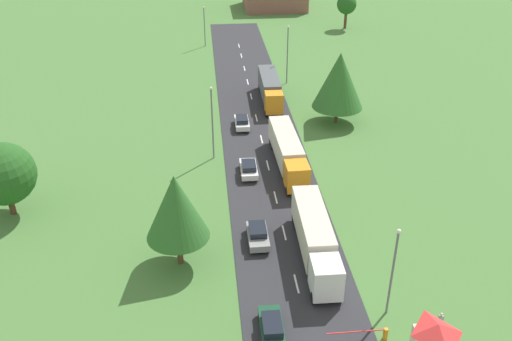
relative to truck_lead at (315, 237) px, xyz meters
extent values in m
cube|color=#2B2B30|center=(-2.16, 10.69, -2.17)|extent=(10.00, 140.00, 0.06)
cube|color=white|center=(-2.16, -3.48, -2.14)|extent=(0.16, 2.40, 0.01)
cube|color=white|center=(-2.16, 3.85, -2.14)|extent=(0.16, 2.40, 0.01)
cube|color=white|center=(-2.16, 10.21, -2.14)|extent=(0.16, 2.40, 0.01)
cube|color=white|center=(-2.16, 17.23, -2.14)|extent=(0.16, 2.40, 0.01)
cube|color=white|center=(-2.16, 24.18, -2.14)|extent=(0.16, 2.40, 0.01)
cube|color=white|center=(-2.16, 30.82, -2.14)|extent=(0.16, 2.40, 0.01)
cube|color=white|center=(-2.16, 38.73, -2.14)|extent=(0.16, 2.40, 0.01)
cube|color=white|center=(-2.16, 44.94, -2.14)|extent=(0.16, 2.40, 0.01)
cube|color=white|center=(-2.16, 51.45, -2.14)|extent=(0.16, 2.40, 0.01)
cube|color=white|center=(-2.16, 58.44, -2.14)|extent=(0.16, 2.40, 0.01)
cube|color=white|center=(-2.16, 64.59, -2.14)|extent=(0.16, 2.40, 0.01)
cube|color=white|center=(-0.09, -5.16, -0.19)|extent=(2.49, 2.84, 2.91)
cube|color=black|center=(-0.12, -6.50, 0.33)|extent=(2.10, 0.14, 1.28)
cube|color=beige|center=(0.02, 1.39, 0.14)|extent=(2.67, 9.64, 2.97)
cube|color=black|center=(0.02, 1.39, -1.54)|extent=(1.06, 9.13, 0.24)
cylinder|color=black|center=(0.94, -5.88, -1.64)|extent=(0.37, 1.01, 1.00)
cylinder|color=black|center=(-1.16, -5.84, -1.64)|extent=(0.37, 1.01, 1.00)
cylinder|color=black|center=(1.13, 4.24, -1.64)|extent=(0.37, 1.01, 1.00)
cylinder|color=black|center=(-0.97, 4.28, -1.64)|extent=(0.37, 1.01, 1.00)
cylinder|color=black|center=(1.15, 5.39, -1.64)|extent=(0.37, 1.01, 1.00)
cylinder|color=black|center=(-0.95, 5.43, -1.64)|extent=(0.37, 1.01, 1.00)
cube|color=orange|center=(0.21, 11.20, -0.23)|extent=(2.52, 2.76, 2.82)
cube|color=black|center=(0.25, 9.91, 0.27)|extent=(2.10, 0.16, 1.24)
cube|color=beige|center=(0.01, 18.12, 0.03)|extent=(2.80, 10.51, 2.74)
cube|color=black|center=(0.01, 18.12, -1.54)|extent=(1.18, 9.95, 0.24)
cylinder|color=black|center=(1.28, 10.56, -1.64)|extent=(0.38, 1.01, 1.00)
cylinder|color=black|center=(-0.82, 10.50, -1.64)|extent=(0.38, 1.01, 1.00)
cylinder|color=black|center=(0.97, 21.28, -1.64)|extent=(0.38, 1.01, 1.00)
cylinder|color=black|center=(-1.13, 21.22, -1.64)|extent=(0.38, 1.01, 1.00)
cylinder|color=black|center=(0.94, 22.54, -1.64)|extent=(0.38, 1.01, 1.00)
cylinder|color=black|center=(-1.16, 22.48, -1.64)|extent=(0.38, 1.01, 1.00)
cube|color=orange|center=(0.34, 31.55, -0.24)|extent=(2.47, 2.25, 2.80)
cube|color=black|center=(0.32, 30.51, 0.26)|extent=(2.10, 0.13, 1.23)
cube|color=#4C5156|center=(0.43, 37.78, 0.06)|extent=(2.65, 9.59, 2.80)
cube|color=black|center=(0.43, 37.78, -1.54)|extent=(1.04, 9.08, 0.24)
cylinder|color=black|center=(1.38, 30.98, -1.64)|extent=(0.37, 1.01, 1.00)
cylinder|color=black|center=(-0.72, 31.01, -1.64)|extent=(0.37, 1.01, 1.00)
cylinder|color=black|center=(1.53, 40.63, -1.64)|extent=(0.37, 1.01, 1.00)
cylinder|color=black|center=(-0.57, 40.66, -1.64)|extent=(0.37, 1.01, 1.00)
cylinder|color=black|center=(1.55, 41.77, -1.64)|extent=(0.37, 1.01, 1.00)
cylinder|color=black|center=(-0.55, 41.80, -1.64)|extent=(0.37, 1.01, 1.00)
cube|color=#19472D|center=(-4.96, -8.92, -1.53)|extent=(1.77, 4.33, 0.60)
cube|color=black|center=(-4.96, -9.14, -0.93)|extent=(1.47, 2.43, 0.59)
cylinder|color=black|center=(-5.70, -7.45, -1.82)|extent=(0.23, 0.64, 0.64)
cylinder|color=black|center=(-4.18, -7.46, -1.82)|extent=(0.23, 0.64, 0.64)
cube|color=gray|center=(-4.83, 2.63, -1.49)|extent=(1.87, 4.12, 0.67)
cube|color=black|center=(-4.83, 2.84, -0.86)|extent=(1.57, 2.31, 0.58)
cylinder|color=black|center=(-3.99, 1.24, -1.82)|extent=(0.22, 0.64, 0.64)
cylinder|color=black|center=(-5.66, 1.23, -1.82)|extent=(0.22, 0.64, 0.64)
cylinder|color=black|center=(-4.00, 4.03, -1.82)|extent=(0.22, 0.64, 0.64)
cylinder|color=black|center=(-5.66, 4.03, -1.82)|extent=(0.22, 0.64, 0.64)
cube|color=white|center=(-4.58, 15.39, -1.50)|extent=(1.87, 4.20, 0.65)
cube|color=black|center=(-4.58, 15.18, -0.89)|extent=(1.57, 2.36, 0.57)
cylinder|color=black|center=(-5.39, 16.82, -1.82)|extent=(0.22, 0.64, 0.64)
cylinder|color=black|center=(-3.75, 16.81, -1.82)|extent=(0.22, 0.64, 0.64)
cylinder|color=black|center=(-5.41, 13.98, -1.82)|extent=(0.22, 0.64, 0.64)
cylinder|color=black|center=(-3.76, 13.96, -1.82)|extent=(0.22, 0.64, 0.64)
cube|color=white|center=(-4.38, 27.99, -1.49)|extent=(1.84, 4.16, 0.67)
cube|color=black|center=(-4.38, 27.78, -0.88)|extent=(1.54, 2.33, 0.56)
cylinder|color=black|center=(-5.18, 29.40, -1.82)|extent=(0.22, 0.64, 0.64)
cylinder|color=black|center=(-3.56, 29.39, -1.82)|extent=(0.22, 0.64, 0.64)
cylinder|color=black|center=(-5.20, 26.58, -1.82)|extent=(0.22, 0.64, 0.64)
cylinder|color=black|center=(-3.58, 26.57, -1.82)|extent=(0.22, 0.64, 0.64)
pyramid|color=red|center=(6.02, -12.68, 1.11)|extent=(2.67, 3.32, 0.93)
cube|color=orange|center=(3.44, -10.18, -1.68)|extent=(0.28, 0.28, 1.05)
cylinder|color=red|center=(1.19, -10.18, -1.20)|extent=(4.50, 0.10, 0.10)
cylinder|color=gray|center=(7.77, -9.56, -1.82)|extent=(0.16, 0.16, 0.78)
cylinder|color=gray|center=(7.97, -9.56, -1.82)|extent=(0.16, 0.16, 0.78)
cube|color=gray|center=(7.87, -9.56, -1.14)|extent=(0.38, 0.22, 0.58)
sphere|color=beige|center=(7.87, -9.56, -0.70)|extent=(0.21, 0.21, 0.21)
cylinder|color=slate|center=(4.40, -7.45, 1.69)|extent=(0.18, 0.18, 7.78)
sphere|color=silver|center=(4.40, -7.45, 5.69)|extent=(0.36, 0.36, 0.36)
cylinder|color=slate|center=(-8.40, 19.86, 2.17)|extent=(0.18, 0.18, 8.74)
sphere|color=silver|center=(-8.40, 19.86, 6.66)|extent=(0.36, 0.36, 0.36)
cylinder|color=slate|center=(4.00, 43.93, 2.26)|extent=(0.18, 0.18, 8.93)
sphere|color=silver|center=(4.00, 43.93, 6.85)|extent=(0.36, 0.36, 0.36)
cylinder|color=slate|center=(-8.56, 65.21, 1.37)|extent=(0.18, 0.18, 7.15)
sphere|color=silver|center=(-8.56, 65.21, 5.06)|extent=(0.36, 0.36, 0.36)
cylinder|color=#513823|center=(8.48, 28.47, -1.06)|extent=(0.46, 0.46, 2.30)
cone|color=#2D6628|center=(8.48, 28.47, 3.81)|extent=(6.76, 6.76, 7.44)
cylinder|color=#513823|center=(-29.00, 9.93, -1.06)|extent=(0.61, 0.61, 2.29)
sphere|color=#23561E|center=(-29.00, 9.93, 2.41)|extent=(6.21, 6.21, 6.21)
cylinder|color=#513823|center=(20.99, 74.91, -0.46)|extent=(0.59, 0.59, 3.49)
sphere|color=#23561E|center=(20.99, 74.91, 2.79)|extent=(4.03, 4.03, 4.03)
cylinder|color=#513823|center=(-11.97, 0.38, -0.74)|extent=(0.53, 0.53, 2.93)
cone|color=#2D6628|center=(-11.97, 0.38, 3.74)|extent=(5.47, 5.47, 6.01)
camera|label=1|loc=(-9.10, -38.82, 29.27)|focal=38.77mm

